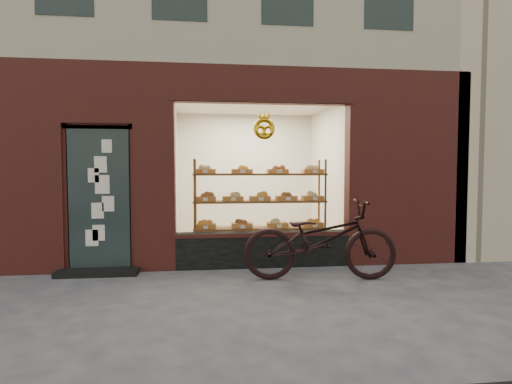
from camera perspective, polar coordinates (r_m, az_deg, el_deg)
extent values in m
plane|color=#404149|center=(4.33, -1.18, -17.37)|extent=(90.00, 90.00, 0.00)
cube|color=black|center=(6.34, 1.03, -8.18)|extent=(2.70, 0.25, 0.55)
cube|color=#243132|center=(6.32, -21.47, -0.88)|extent=(0.90, 0.04, 2.15)
cube|color=black|center=(6.33, -21.65, -10.60)|extent=(1.15, 0.35, 0.08)
torus|color=yellow|center=(6.15, 1.18, 9.03)|extent=(0.33, 0.07, 0.33)
cube|color=brown|center=(6.80, 0.54, -9.35)|extent=(2.20, 0.45, 0.04)
cube|color=brown|center=(6.71, 0.54, -5.17)|extent=(2.20, 0.45, 0.03)
cube|color=brown|center=(6.66, 0.54, -1.34)|extent=(2.20, 0.45, 0.04)
cube|color=brown|center=(6.64, 0.54, 2.54)|extent=(2.20, 0.45, 0.04)
cylinder|color=brown|center=(6.43, -8.75, -2.87)|extent=(0.04, 0.04, 1.70)
cylinder|color=brown|center=(6.70, 9.87, -2.64)|extent=(0.04, 0.04, 1.70)
cylinder|color=brown|center=(6.82, -8.63, -2.54)|extent=(0.04, 0.04, 1.70)
cylinder|color=brown|center=(7.08, 8.97, -2.33)|extent=(0.04, 0.04, 1.70)
cube|color=#B16B31|center=(6.65, -7.20, -4.81)|extent=(0.34, 0.24, 0.07)
sphere|color=gold|center=(6.64, -7.21, -4.09)|extent=(0.11, 0.11, 0.11)
cube|color=silver|center=(6.47, -7.22, -5.04)|extent=(0.07, 0.01, 0.05)
cube|color=#B16B31|center=(6.67, -2.03, -4.77)|extent=(0.34, 0.24, 0.07)
sphere|color=brown|center=(6.66, -2.03, -4.04)|extent=(0.11, 0.11, 0.11)
cube|color=silver|center=(6.49, -1.89, -4.99)|extent=(0.08, 0.01, 0.05)
cube|color=#B16B31|center=(6.75, 3.08, -4.68)|extent=(0.34, 0.24, 0.07)
sphere|color=#D7BB8B|center=(6.74, 3.08, -3.96)|extent=(0.11, 0.11, 0.11)
cube|color=silver|center=(6.57, 3.35, -4.90)|extent=(0.07, 0.01, 0.05)
cube|color=#B16B31|center=(6.87, 8.03, -4.56)|extent=(0.34, 0.24, 0.07)
sphere|color=gold|center=(6.86, 8.03, -3.86)|extent=(0.11, 0.11, 0.11)
cube|color=silver|center=(6.70, 8.43, -4.77)|extent=(0.08, 0.01, 0.05)
cube|color=#B16B31|center=(6.60, -7.23, -0.94)|extent=(0.34, 0.24, 0.07)
sphere|color=brown|center=(6.60, -7.23, -0.21)|extent=(0.11, 0.11, 0.11)
cube|color=silver|center=(6.42, -7.24, -1.06)|extent=(0.07, 0.01, 0.06)
cube|color=#B16B31|center=(6.62, -3.33, -0.92)|extent=(0.34, 0.24, 0.07)
sphere|color=#D7BB8B|center=(6.61, -3.33, -0.18)|extent=(0.11, 0.11, 0.11)
cube|color=silver|center=(6.43, -3.23, -1.03)|extent=(0.07, 0.01, 0.06)
cube|color=#B16B31|center=(6.66, 0.54, -0.89)|extent=(0.34, 0.24, 0.07)
sphere|color=gold|center=(6.65, 0.54, -0.16)|extent=(0.11, 0.11, 0.11)
cube|color=silver|center=(6.47, 0.75, -1.00)|extent=(0.07, 0.01, 0.06)
cube|color=#B16B31|center=(6.73, 4.35, -0.85)|extent=(0.34, 0.24, 0.07)
sphere|color=brown|center=(6.72, 4.35, -0.13)|extent=(0.11, 0.11, 0.11)
cube|color=silver|center=(6.55, 4.66, -0.96)|extent=(0.07, 0.01, 0.06)
cube|color=#B16B31|center=(6.83, 8.05, -0.82)|extent=(0.34, 0.24, 0.07)
sphere|color=#D7BB8B|center=(6.82, 8.06, -0.11)|extent=(0.11, 0.11, 0.11)
cube|color=silver|center=(6.65, 8.46, -0.92)|extent=(0.08, 0.01, 0.06)
cube|color=#B16B31|center=(6.59, -7.25, 2.96)|extent=(0.34, 0.24, 0.07)
sphere|color=#D7BB8B|center=(6.59, -7.26, 3.70)|extent=(0.11, 0.11, 0.11)
cube|color=silver|center=(6.40, -7.27, 2.96)|extent=(0.07, 0.01, 0.06)
cube|color=#B16B31|center=(6.61, -2.04, 2.99)|extent=(0.34, 0.24, 0.07)
sphere|color=gold|center=(6.61, -2.04, 3.72)|extent=(0.11, 0.11, 0.11)
cube|color=silver|center=(6.43, -1.90, 2.98)|extent=(0.08, 0.01, 0.06)
cube|color=#B16B31|center=(6.69, 3.10, 2.98)|extent=(0.34, 0.24, 0.07)
sphere|color=brown|center=(6.69, 3.10, 3.71)|extent=(0.11, 0.11, 0.11)
cube|color=silver|center=(6.50, 3.38, 2.98)|extent=(0.07, 0.01, 0.06)
cube|color=#B16B31|center=(6.81, 8.08, 2.96)|extent=(0.34, 0.24, 0.07)
sphere|color=#D7BB8B|center=(6.81, 8.09, 3.67)|extent=(0.11, 0.11, 0.11)
cube|color=silver|center=(6.64, 8.49, 2.95)|extent=(0.08, 0.01, 0.06)
imported|color=black|center=(5.63, 9.14, -6.74)|extent=(2.18, 0.96, 1.11)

